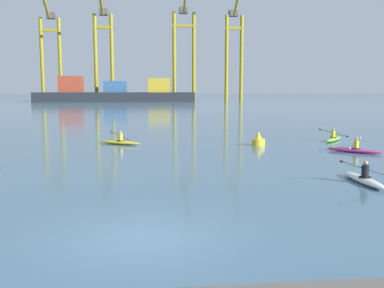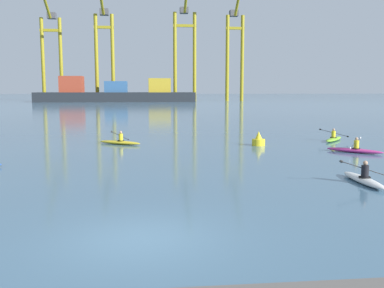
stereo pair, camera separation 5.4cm
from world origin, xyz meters
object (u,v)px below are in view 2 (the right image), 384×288
Objects in this scene: gantry_crane_west_mid at (104,45)px; kayak_magenta at (355,150)px; channel_buoy at (258,140)px; kayak_white at (364,179)px; kayak_lime at (334,139)px; gantry_crane_west at (51,44)px; container_barge at (116,94)px; kayak_yellow at (120,142)px; gantry_crane_east at (235,44)px; gantry_crane_east_mid at (185,41)px.

kayak_magenta is at bearing -77.81° from gantry_crane_west_mid.
kayak_white is (1.19, -12.27, -0.19)m from channel_buoy.
gantry_crane_west is at bearing 110.69° from kayak_lime.
kayak_white is at bearing -109.77° from kayak_lime.
container_barge reaches higher than kayak_lime.
kayak_yellow is at bearing -76.24° from gantry_crane_west.
gantry_crane_west_mid is 0.86× the size of gantry_crane_east.
kayak_white is at bearing -80.22° from gantry_crane_west_mid.
container_barge is at bearing -28.62° from gantry_crane_west.
gantry_crane_east_mid is 12.71× the size of kayak_yellow.
kayak_magenta is at bearing -102.66° from kayak_lime.
gantry_crane_west is at bearing 103.76° from kayak_yellow.
gantry_crane_east_mid is 120.37m from channel_buoy.
gantry_crane_west_mid is at bearing 103.44° from kayak_lime.
gantry_crane_west_mid is 12.00× the size of kayak_magenta.
gantry_crane_west_mid is 124.40m from kayak_magenta.
gantry_crane_west is 12.83× the size of kayak_lime.
gantry_crane_east is at bearing 81.99° from kayak_lime.
container_barge is 124.30m from kayak_white.
container_barge reaches higher than kayak_white.
kayak_white is at bearing -114.52° from kayak_magenta.
kayak_lime is at bearing 17.94° from channel_buoy.
kayak_yellow is at bearing -105.56° from gantry_crane_east.
kayak_magenta and kayak_lime have the same top height.
kayak_white reaches higher than kayak_lime.
gantry_crane_east is (61.68, -5.78, 0.27)m from gantry_crane_west.
kayak_lime is at bearing -89.66° from gantry_crane_east_mid.
kayak_magenta is at bearing -79.00° from container_barge.
container_barge is 1.23× the size of gantry_crane_east.
gantry_crane_west_mid is 10.91× the size of kayak_yellow.
gantry_crane_east is 11.93× the size of kayak_white.
kayak_magenta is (-0.64, -122.54, -19.82)m from gantry_crane_east_mid.
gantry_crane_west reaches higher than kayak_lime.
gantry_crane_east is 40.69× the size of channel_buoy.
gantry_crane_east reaches higher than gantry_crane_west_mid.
gantry_crane_west_mid is at bearing 99.78° from kayak_white.
gantry_crane_west reaches higher than container_barge.
gantry_crane_west reaches higher than kayak_magenta.
container_barge is at bearing -160.76° from gantry_crane_east_mid.
gantry_crane_east reaches higher than container_barge.
container_barge is at bearing -56.99° from gantry_crane_west_mid.
gantry_crane_west_mid is at bearing 95.68° from kayak_yellow.
container_barge reaches higher than kayak_magenta.
kayak_lime is at bearing 77.34° from kayak_magenta.
gantry_crane_east_mid is at bearing 89.70° from kayak_magenta.
gantry_crane_west_mid is at bearing 100.22° from channel_buoy.
channel_buoy is (39.19, -122.60, -18.61)m from gantry_crane_west.
kayak_white is at bearing -91.95° from gantry_crane_east_mid.
kayak_lime is (6.34, 2.05, -0.19)m from channel_buoy.
gantry_crane_east is 13.56× the size of kayak_lime.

